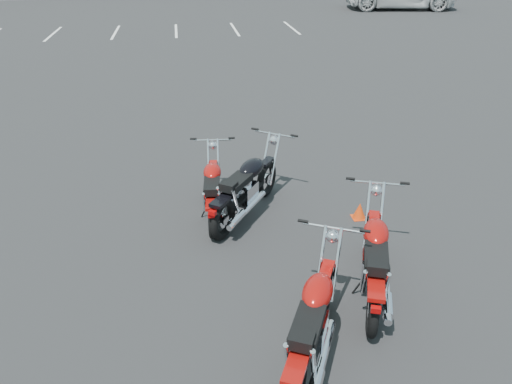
{
  "coord_description": "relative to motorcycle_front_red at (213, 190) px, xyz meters",
  "views": [
    {
      "loc": [
        -0.87,
        -6.55,
        4.41
      ],
      "look_at": [
        0.2,
        0.6,
        0.65
      ],
      "focal_mm": 35.0,
      "sensor_mm": 36.0,
      "label": 1
    }
  ],
  "objects": [
    {
      "name": "ground",
      "position": [
        0.47,
        -1.11,
        -0.48
      ],
      "size": [
        120.0,
        120.0,
        0.0
      ],
      "primitive_type": "plane",
      "color": "black",
      "rests_on": "ground"
    },
    {
      "name": "parking_line_stripes",
      "position": [
        -2.03,
        18.89,
        -0.47
      ],
      "size": [
        15.12,
        4.0,
        0.01
      ],
      "color": "silver",
      "rests_on": "ground"
    },
    {
      "name": "motorcycle_front_red",
      "position": [
        0.0,
        0.0,
        0.0
      ],
      "size": [
        0.83,
        2.15,
        1.05
      ],
      "color": "black",
      "rests_on": "ground"
    },
    {
      "name": "motorcycle_third_red",
      "position": [
        1.99,
        -2.46,
        0.06
      ],
      "size": [
        1.29,
        2.36,
        1.17
      ],
      "color": "black",
      "rests_on": "ground"
    },
    {
      "name": "motorcycle_rear_red",
      "position": [
        0.87,
        -3.53,
        0.05
      ],
      "size": [
        1.48,
        2.3,
        1.16
      ],
      "color": "black",
      "rests_on": "ground"
    },
    {
      "name": "training_cone_near",
      "position": [
        2.49,
        -0.5,
        -0.33
      ],
      "size": [
        0.24,
        0.24,
        0.29
      ],
      "color": "red",
      "rests_on": "ground"
    },
    {
      "name": "motorcycle_second_black",
      "position": [
        0.57,
        -0.12,
        0.06
      ],
      "size": [
        1.75,
        2.22,
        1.18
      ],
      "color": "black",
      "rests_on": "ground"
    }
  ]
}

